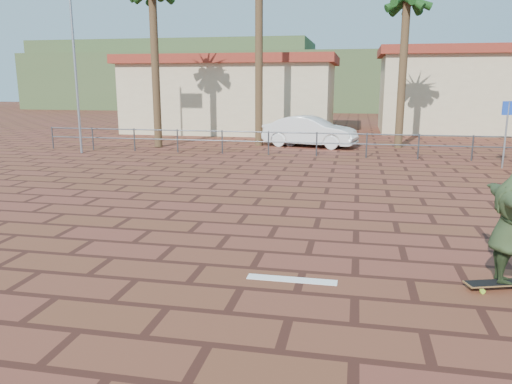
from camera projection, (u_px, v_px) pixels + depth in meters
The scene contains 14 objects.
ground at pixel (262, 252), 9.02m from camera, with size 120.00×120.00×0.00m, color brown.
paint_stripe at pixel (292, 280), 7.73m from camera, with size 1.40×0.22×0.01m, color white.
guardrail at pixel (317, 140), 20.35m from camera, with size 24.06×0.06×1.00m.
flagpole at pixel (76, 41), 20.45m from camera, with size 1.30×0.10×8.00m.
palm_center at pixel (407, 3), 21.80m from camera, with size 2.40×2.40×7.75m.
building_west at pixel (233, 94), 30.74m from camera, with size 12.60×7.60×4.50m.
building_east at pixel (468, 90), 29.89m from camera, with size 10.60×6.60×5.00m.
hill_front at pixel (345, 82), 56.21m from camera, with size 70.00×18.00×6.00m, color #384C28.
hill_back at pixel (178, 74), 65.99m from camera, with size 35.00×14.00×8.00m, color #384C28.
longboard at pixel (504, 283), 7.37m from camera, with size 1.21×0.62×0.12m.
skateboarder at pixel (511, 229), 7.18m from camera, with size 2.01×0.55×1.63m, color #2B3A1F.
car_silver at pixel (310, 130), 24.31m from camera, with size 1.66×4.12×1.40m, color #B6BABE.
car_white at pixel (310, 131), 23.41m from camera, with size 1.51×4.33×1.43m, color silver.
street_sign at pixel (507, 122), 17.34m from camera, with size 0.45×0.22×2.35m.
Camera 1 is at (1.59, -8.42, 3.01)m, focal length 35.00 mm.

